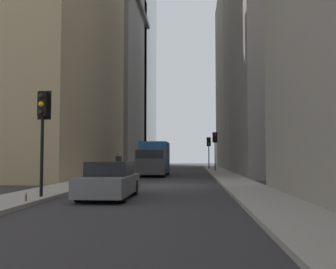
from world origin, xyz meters
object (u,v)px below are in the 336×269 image
(traffic_light_midblock, at_px, (209,146))
(hatchback_grey, at_px, (109,181))
(pedestrian, at_px, (118,163))
(traffic_light_far_junction, at_px, (215,142))
(discarded_bottle, at_px, (26,198))
(traffic_light_foreground, at_px, (43,118))
(delivery_truck, at_px, (154,158))

(traffic_light_midblock, bearing_deg, hatchback_grey, 170.69)
(pedestrian, bearing_deg, traffic_light_midblock, -25.86)
(traffic_light_far_junction, xyz_separation_m, pedestrian, (-9.77, 8.33, -2.02))
(traffic_light_midblock, relative_size, discarded_bottle, 14.26)
(discarded_bottle, bearing_deg, traffic_light_midblock, -12.41)
(pedestrian, bearing_deg, traffic_light_far_junction, -40.45)
(hatchback_grey, xyz_separation_m, traffic_light_midblock, (31.91, -5.23, 2.30))
(hatchback_grey, xyz_separation_m, traffic_light_foreground, (-0.83, 2.39, 2.40))
(traffic_light_midblock, height_order, discarded_bottle, traffic_light_midblock)
(traffic_light_foreground, distance_m, pedestrian, 16.44)
(hatchback_grey, distance_m, traffic_light_midblock, 32.41)
(traffic_light_midblock, bearing_deg, traffic_light_far_junction, -176.80)
(traffic_light_foreground, height_order, discarded_bottle, traffic_light_foreground)
(delivery_truck, xyz_separation_m, traffic_light_midblock, (15.11, -5.23, 1.51))
(delivery_truck, relative_size, traffic_light_far_junction, 1.59)
(traffic_light_midblock, relative_size, traffic_light_far_junction, 0.95)
(traffic_light_foreground, bearing_deg, traffic_light_far_junction, -17.03)
(traffic_light_foreground, distance_m, discarded_bottle, 3.18)
(hatchback_grey, height_order, pedestrian, pedestrian)
(traffic_light_foreground, xyz_separation_m, discarded_bottle, (-1.47, -0.09, -2.82))
(hatchback_grey, height_order, traffic_light_midblock, traffic_light_midblock)
(traffic_light_foreground, bearing_deg, delivery_truck, -7.72)
(discarded_bottle, bearing_deg, pedestrian, 1.40)
(delivery_truck, distance_m, traffic_light_midblock, 16.06)
(delivery_truck, xyz_separation_m, discarded_bottle, (-19.10, 2.30, -1.21))
(delivery_truck, xyz_separation_m, traffic_light_far_junction, (8.46, -5.60, 1.66))
(delivery_truck, distance_m, hatchback_grey, 16.82)
(hatchback_grey, bearing_deg, traffic_light_foreground, 109.18)
(delivery_truck, height_order, hatchback_grey, delivery_truck)
(delivery_truck, xyz_separation_m, traffic_light_foreground, (-17.63, 2.39, 1.61))
(traffic_light_far_junction, bearing_deg, traffic_light_foreground, 162.97)
(traffic_light_far_junction, bearing_deg, hatchback_grey, 167.49)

